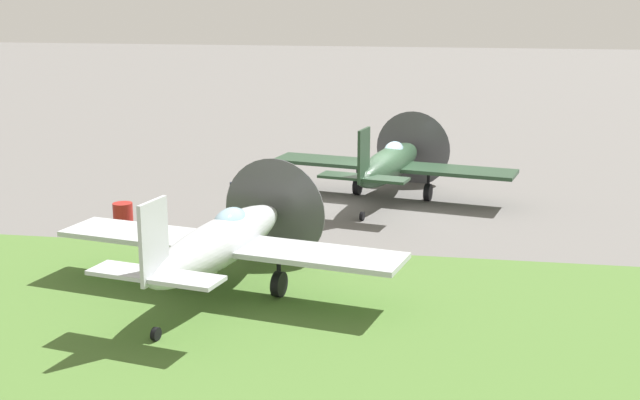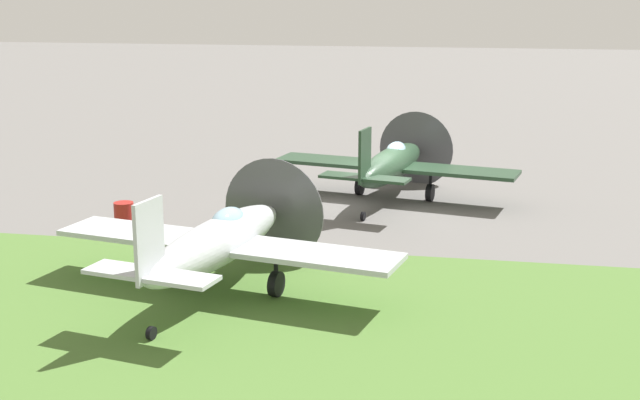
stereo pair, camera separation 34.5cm
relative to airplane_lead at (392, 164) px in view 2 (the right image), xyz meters
name	(u,v)px [view 2 (the right image)]	position (x,y,z in m)	size (l,w,h in m)	color
ground_plane	(381,205)	(-0.29, -0.75, -1.29)	(160.00, 160.00, 0.00)	#605E5B
grass_verge	(323,326)	(-0.29, -11.87, -1.29)	(120.00, 11.00, 0.01)	#476B2D
airplane_lead	(392,164)	(0.00, 0.00, 0.00)	(8.72, 6.96, 3.09)	#233D28
airplane_wingman	(220,241)	(-3.11, -10.23, 0.03)	(8.94, 7.14, 3.17)	#B2B7BC
ground_crew_chief	(239,201)	(-4.20, -4.75, -0.38)	(0.56, 0.38, 1.73)	#2D3342
fuel_drum	(124,217)	(-7.62, -5.46, -0.84)	(0.60, 0.60, 0.90)	maroon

